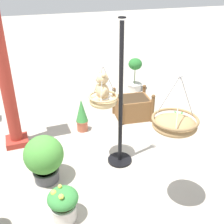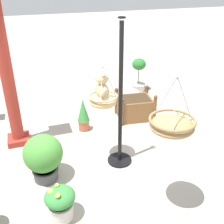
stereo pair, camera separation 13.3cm
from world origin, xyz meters
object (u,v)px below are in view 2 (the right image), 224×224
(hanging_basket_left_high, at_px, (172,125))
(greenhouse_pillar_right, at_px, (8,79))
(display_pole_central, at_px, (120,123))
(potted_plant_conical_shrub, at_px, (139,74))
(potted_plant_small_succulent, at_px, (60,202))
(teddy_bear, at_px, (102,88))
(potted_plant_bushy_green, at_px, (180,125))
(wooden_planter_box, at_px, (135,107))
(potted_plant_tall_leafy, at_px, (83,115))
(hanging_basket_with_teddy, at_px, (103,100))
(potted_plant_broad_leaf, at_px, (43,156))

(hanging_basket_left_high, height_order, greenhouse_pillar_right, greenhouse_pillar_right)
(display_pole_central, bearing_deg, potted_plant_conical_shrub, -29.24)
(greenhouse_pillar_right, bearing_deg, potted_plant_small_succulent, -166.88)
(teddy_bear, distance_m, potted_plant_bushy_green, 2.35)
(teddy_bear, height_order, hanging_basket_left_high, hanging_basket_left_high)
(teddy_bear, xyz_separation_m, wooden_planter_box, (1.31, -1.19, -1.15))
(teddy_bear, xyz_separation_m, potted_plant_tall_leafy, (1.15, 0.08, -1.05))
(greenhouse_pillar_right, distance_m, potted_plant_small_succulent, 2.51)
(hanging_basket_with_teddy, height_order, potted_plant_bushy_green, hanging_basket_with_teddy)
(greenhouse_pillar_right, relative_size, wooden_planter_box, 3.09)
(hanging_basket_with_teddy, relative_size, hanging_basket_left_high, 0.95)
(display_pole_central, height_order, hanging_basket_left_high, display_pole_central)
(hanging_basket_with_teddy, height_order, teddy_bear, hanging_basket_with_teddy)
(hanging_basket_left_high, xyz_separation_m, potted_plant_bushy_green, (1.84, -1.41, -1.27))
(display_pole_central, xyz_separation_m, potted_plant_small_succulent, (-0.94, 1.22, -0.52))
(greenhouse_pillar_right, height_order, potted_plant_small_succulent, greenhouse_pillar_right)
(display_pole_central, xyz_separation_m, potted_plant_broad_leaf, (-0.04, 1.34, -0.34))
(wooden_planter_box, xyz_separation_m, potted_plant_bushy_green, (-0.86, -0.72, -0.14))
(hanging_basket_left_high, distance_m, greenhouse_pillar_right, 3.17)
(wooden_planter_box, distance_m, potted_plant_broad_leaf, 2.72)
(greenhouse_pillar_right, xyz_separation_m, potted_plant_small_succulent, (-2.20, -0.51, -1.08))
(display_pole_central, distance_m, wooden_planter_box, 1.81)
(hanging_basket_with_teddy, bearing_deg, teddy_bear, 90.00)
(display_pole_central, height_order, potted_plant_small_succulent, display_pole_central)
(hanging_basket_with_teddy, distance_m, potted_plant_bushy_green, 2.22)
(hanging_basket_with_teddy, bearing_deg, potted_plant_bushy_green, -76.55)
(hanging_basket_left_high, height_order, potted_plant_broad_leaf, hanging_basket_left_high)
(potted_plant_tall_leafy, xyz_separation_m, potted_plant_small_succulent, (-2.24, 0.86, -0.09))
(greenhouse_pillar_right, bearing_deg, teddy_bear, -127.25)
(display_pole_central, distance_m, potted_plant_tall_leafy, 1.42)
(display_pole_central, distance_m, potted_plant_conical_shrub, 3.44)
(display_pole_central, xyz_separation_m, potted_plant_bushy_green, (0.60, -1.64, -0.67))
(wooden_planter_box, xyz_separation_m, potted_plant_small_succulent, (-2.41, 2.14, 0.01))
(potted_plant_conical_shrub, bearing_deg, hanging_basket_left_high, 161.07)
(teddy_bear, relative_size, potted_plant_bushy_green, 0.96)
(wooden_planter_box, height_order, potted_plant_small_succulent, wooden_planter_box)
(hanging_basket_with_teddy, xyz_separation_m, greenhouse_pillar_right, (1.11, 1.49, 0.16))
(potted_plant_small_succulent, xyz_separation_m, potted_plant_conical_shrub, (3.93, -2.89, 0.21))
(hanging_basket_left_high, bearing_deg, teddy_bear, 19.77)
(wooden_planter_box, bearing_deg, potted_plant_bushy_green, -140.16)
(wooden_planter_box, bearing_deg, teddy_bear, 137.83)
(hanging_basket_with_teddy, xyz_separation_m, teddy_bear, (-0.00, 0.02, 0.22))
(potted_plant_small_succulent, bearing_deg, display_pole_central, -52.38)
(potted_plant_small_succulent, bearing_deg, wooden_planter_box, -41.64)
(potted_plant_broad_leaf, bearing_deg, display_pole_central, -88.13)
(potted_plant_bushy_green, bearing_deg, hanging_basket_with_teddy, 103.45)
(greenhouse_pillar_right, bearing_deg, hanging_basket_with_teddy, -126.82)
(teddy_bear, bearing_deg, hanging_basket_left_high, -160.23)
(hanging_basket_with_teddy, distance_m, greenhouse_pillar_right, 1.86)
(teddy_bear, height_order, potted_plant_conical_shrub, teddy_bear)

